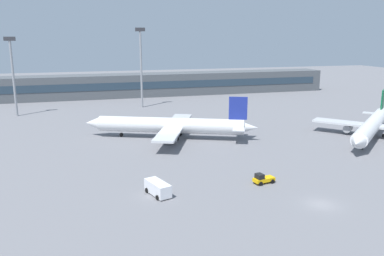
{
  "coord_description": "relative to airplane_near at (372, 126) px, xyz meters",
  "views": [
    {
      "loc": [
        -32.98,
        -46.01,
        23.73
      ],
      "look_at": [
        -7.88,
        40.0,
        3.0
      ],
      "focal_mm": 37.04,
      "sensor_mm": 36.0,
      "label": 1
    }
  ],
  "objects": [
    {
      "name": "airplane_near",
      "position": [
        0.0,
        0.0,
        0.0
      ],
      "size": [
        32.0,
        29.28,
        9.92
      ],
      "color": "silver",
      "rests_on": "ground_plane"
    },
    {
      "name": "airplane_mid",
      "position": [
        -46.4,
        13.38,
        0.12
      ],
      "size": [
        39.36,
        28.33,
        10.3
      ],
      "color": "silver",
      "rests_on": "ground_plane"
    },
    {
      "name": "baggage_tug_yellow",
      "position": [
        -38.34,
        -20.12,
        -2.23
      ],
      "size": [
        3.81,
        2.33,
        1.75
      ],
      "color": "#F2B20C",
      "rests_on": "ground_plane"
    },
    {
      "name": "floodlight_tower_east",
      "position": [
        -85.08,
        53.17,
        10.82
      ],
      "size": [
        3.2,
        0.8,
        23.72
      ],
      "color": "gray",
      "rests_on": "ground_plane"
    },
    {
      "name": "terminal_building",
      "position": [
        -33.92,
        84.48,
        1.48
      ],
      "size": [
        144.15,
        12.13,
        9.0
      ],
      "color": "#4C5156",
      "rests_on": "ground_plane"
    },
    {
      "name": "floodlight_tower_west",
      "position": [
        -45.71,
        57.65,
        12.32
      ],
      "size": [
        3.2,
        0.8,
        26.63
      ],
      "color": "gray",
      "rests_on": "ground_plane"
    },
    {
      "name": "service_van_white",
      "position": [
        -55.97,
        -20.08,
        -1.91
      ],
      "size": [
        3.48,
        5.56,
        2.08
      ],
      "color": "white",
      "rests_on": "ground_plane"
    },
    {
      "name": "ground_plane",
      "position": [
        -33.92,
        9.83,
        -3.03
      ],
      "size": [
        400.0,
        400.0,
        0.0
      ],
      "primitive_type": "plane",
      "color": "slate"
    }
  ]
}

